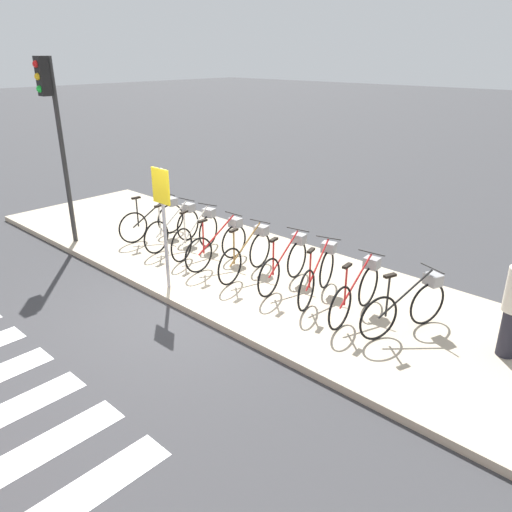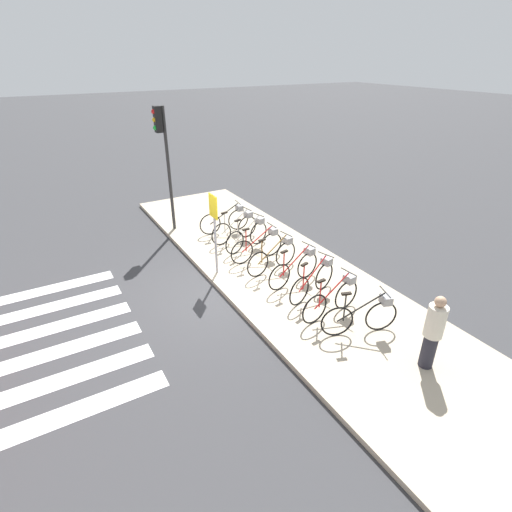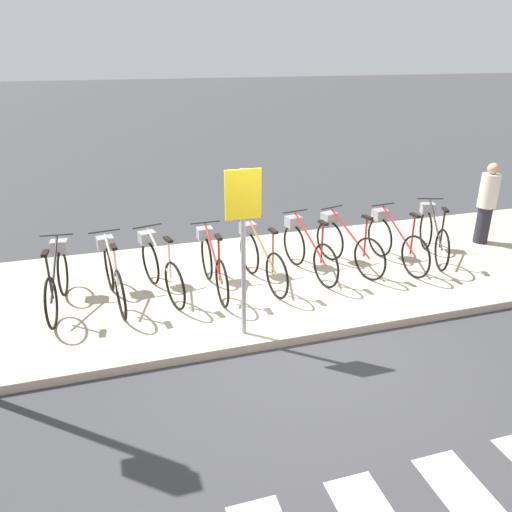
# 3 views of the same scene
# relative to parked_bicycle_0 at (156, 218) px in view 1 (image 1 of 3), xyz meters

# --- Properties ---
(ground_plane) EXTENTS (120.00, 120.00, 0.00)m
(ground_plane) POSITION_rel_parked_bicycle_0_xyz_m (3.05, -1.77, -0.57)
(ground_plane) COLOR #38383A
(sidewalk) EXTENTS (14.46, 3.75, 0.12)m
(sidewalk) POSITION_rel_parked_bicycle_0_xyz_m (3.05, 0.11, -0.51)
(sidewalk) COLOR #B7A88E
(sidewalk) RESTS_ON ground_plane
(parked_bicycle_0) EXTENTS (0.46, 1.68, 1.03)m
(parked_bicycle_0) POSITION_rel_parked_bicycle_0_xyz_m (0.00, 0.00, 0.00)
(parked_bicycle_0) COLOR black
(parked_bicycle_0) RESTS_ON sidewalk
(parked_bicycle_1) EXTENTS (0.46, 1.68, 1.03)m
(parked_bicycle_1) POSITION_rel_parked_bicycle_0_xyz_m (0.76, -0.03, 0.00)
(parked_bicycle_1) COLOR black
(parked_bicycle_1) RESTS_ON sidewalk
(parked_bicycle_2) EXTENTS (0.58, 1.64, 1.03)m
(parked_bicycle_2) POSITION_rel_parked_bicycle_0_xyz_m (1.44, 0.02, 0.00)
(parked_bicycle_2) COLOR black
(parked_bicycle_2) RESTS_ON sidewalk
(parked_bicycle_3) EXTENTS (0.46, 1.69, 1.03)m
(parked_bicycle_3) POSITION_rel_parked_bicycle_0_xyz_m (2.22, -0.07, 0.00)
(parked_bicycle_3) COLOR black
(parked_bicycle_3) RESTS_ON sidewalk
(parked_bicycle_4) EXTENTS (0.46, 1.67, 1.03)m
(parked_bicycle_4) POSITION_rel_parked_bicycle_0_xyz_m (2.99, -0.06, 0.00)
(parked_bicycle_4) COLOR black
(parked_bicycle_4) RESTS_ON sidewalk
(parked_bicycle_5) EXTENTS (0.46, 1.67, 1.03)m
(parked_bicycle_5) POSITION_rel_parked_bicycle_0_xyz_m (3.82, 0.06, 0.00)
(parked_bicycle_5) COLOR black
(parked_bicycle_5) RESTS_ON sidewalk
(parked_bicycle_6) EXTENTS (0.60, 1.63, 1.03)m
(parked_bicycle_6) POSITION_rel_parked_bicycle_0_xyz_m (4.54, 0.09, 0.00)
(parked_bicycle_6) COLOR black
(parked_bicycle_6) RESTS_ON sidewalk
(parked_bicycle_7) EXTENTS (0.46, 1.68, 1.03)m
(parked_bicycle_7) POSITION_rel_parked_bicycle_0_xyz_m (5.39, -0.03, 0.00)
(parked_bicycle_7) COLOR black
(parked_bicycle_7) RESTS_ON sidewalk
(parked_bicycle_8) EXTENTS (0.67, 1.60, 1.03)m
(parked_bicycle_8) POSITION_rel_parked_bicycle_0_xyz_m (6.22, 0.07, 0.00)
(parked_bicycle_8) COLOR black
(parked_bicycle_8) RESTS_ON sidewalk
(traffic_light) EXTENTS (0.24, 0.40, 3.90)m
(traffic_light) POSITION_rel_parked_bicycle_0_xyz_m (-1.13, -1.53, 2.34)
(traffic_light) COLOR #2D2D2D
(traffic_light) RESTS_ON sidewalk
(sign_post) EXTENTS (0.44, 0.07, 2.18)m
(sign_post) POSITION_rel_parked_bicycle_0_xyz_m (2.33, -1.48, 1.04)
(sign_post) COLOR #99999E
(sign_post) RESTS_ON sidewalk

